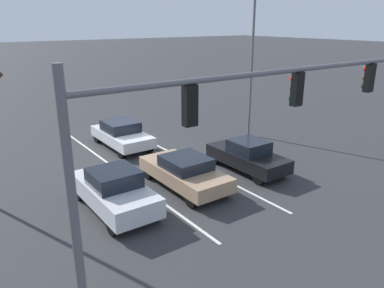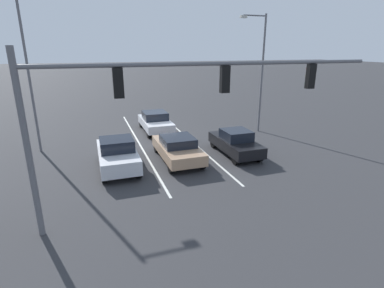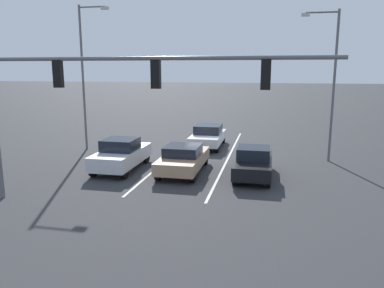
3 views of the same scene
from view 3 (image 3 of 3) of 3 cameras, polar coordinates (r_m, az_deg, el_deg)
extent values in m
plane|color=#333335|center=(24.68, 2.32, -0.56)|extent=(240.00, 240.00, 0.00)
cube|color=silver|center=(22.35, 5.67, -1.85)|extent=(0.12, 16.34, 0.01)
cube|color=silver|center=(22.95, -2.77, -1.46)|extent=(0.12, 16.34, 0.01)
cube|color=tan|center=(18.74, -1.31, -2.47)|extent=(1.90, 4.48, 0.58)
cube|color=black|center=(18.51, -1.40, -0.97)|extent=(1.67, 1.86, 0.48)
cube|color=red|center=(20.67, 1.87, -0.75)|extent=(0.24, 0.06, 0.12)
cube|color=red|center=(20.94, -1.71, -0.59)|extent=(0.24, 0.06, 0.12)
cylinder|color=black|center=(17.07, 0.09, -4.86)|extent=(0.22, 0.65, 0.65)
cylinder|color=black|center=(17.46, -5.19, -4.53)|extent=(0.22, 0.65, 0.65)
cylinder|color=black|center=(20.23, 2.03, -2.28)|extent=(0.22, 0.65, 0.65)
cylinder|color=black|center=(20.57, -2.47, -2.05)|extent=(0.22, 0.65, 0.65)
cube|color=black|center=(18.12, 9.32, -3.12)|extent=(1.71, 4.13, 0.61)
cube|color=black|center=(17.92, 9.37, -1.36)|extent=(1.50, 1.60, 0.56)
cube|color=red|center=(20.04, 11.32, -1.35)|extent=(0.24, 0.06, 0.12)
cube|color=red|center=(20.08, 7.91, -1.21)|extent=(0.24, 0.06, 0.12)
cylinder|color=black|center=(16.73, 11.52, -5.50)|extent=(0.22, 0.61, 0.61)
cylinder|color=black|center=(16.79, 6.56, -5.28)|extent=(0.22, 0.61, 0.61)
cylinder|color=black|center=(19.64, 11.61, -2.98)|extent=(0.22, 0.61, 0.61)
cylinder|color=black|center=(19.70, 7.40, -2.80)|extent=(0.22, 0.61, 0.61)
cube|color=silver|center=(19.57, -10.72, -1.88)|extent=(1.85, 4.29, 0.71)
cube|color=black|center=(19.38, -10.87, -0.07)|extent=(1.63, 1.64, 0.58)
cube|color=red|center=(21.23, -6.95, -0.25)|extent=(0.24, 0.06, 0.12)
cube|color=red|center=(21.68, -10.20, -0.10)|extent=(0.24, 0.06, 0.12)
cylinder|color=black|center=(17.95, -10.25, -4.23)|extent=(0.22, 0.64, 0.64)
cylinder|color=black|center=(18.60, -14.81, -3.88)|extent=(0.22, 0.64, 0.64)
cylinder|color=black|center=(20.80, -7.00, -1.98)|extent=(0.22, 0.64, 0.64)
cylinder|color=black|center=(21.37, -11.05, -1.75)|extent=(0.22, 0.64, 0.64)
cube|color=silver|center=(24.81, 2.43, 0.97)|extent=(1.91, 4.36, 0.56)
cube|color=black|center=(24.84, 2.49, 2.29)|extent=(1.68, 1.91, 0.56)
cube|color=red|center=(26.78, 4.60, 2.02)|extent=(0.24, 0.06, 0.12)
cube|color=red|center=(26.98, 1.79, 2.12)|extent=(0.24, 0.06, 0.12)
cylinder|color=black|center=(23.20, 3.77, -0.49)|extent=(0.22, 0.68, 0.68)
cylinder|color=black|center=(23.48, -0.20, -0.32)|extent=(0.22, 0.68, 0.68)
cylinder|color=black|center=(26.30, 4.77, 0.91)|extent=(0.22, 0.68, 0.68)
cylinder|color=black|center=(26.55, 1.24, 1.04)|extent=(0.22, 0.68, 0.68)
cylinder|color=slate|center=(13.13, -6.43, 12.84)|extent=(12.69, 0.14, 0.14)
cube|color=black|center=(12.47, 11.19, 10.28)|extent=(0.32, 0.22, 0.95)
sphere|color=red|center=(12.63, 11.25, 11.58)|extent=(0.20, 0.20, 0.20)
sphere|color=#4C420C|center=(12.63, 11.20, 10.29)|extent=(0.20, 0.20, 0.20)
sphere|color=#0A3814|center=(12.64, 11.15, 9.00)|extent=(0.20, 0.20, 0.20)
cube|color=black|center=(13.07, -5.52, 10.47)|extent=(0.32, 0.22, 0.95)
sphere|color=red|center=(13.22, -5.34, 11.72)|extent=(0.20, 0.20, 0.20)
sphere|color=#4C420C|center=(13.22, -5.31, 10.49)|extent=(0.20, 0.20, 0.20)
sphere|color=#0A3814|center=(13.23, -5.29, 9.25)|extent=(0.20, 0.20, 0.20)
cube|color=black|center=(14.60, -19.73, 9.96)|extent=(0.32, 0.22, 0.95)
sphere|color=red|center=(14.74, -19.47, 11.09)|extent=(0.20, 0.20, 0.20)
sphere|color=#4C420C|center=(14.74, -19.40, 9.99)|extent=(0.20, 0.20, 0.20)
sphere|color=#0A3814|center=(14.75, -19.33, 8.88)|extent=(0.20, 0.20, 0.20)
cylinder|color=slate|center=(24.69, -16.27, 9.41)|extent=(0.14, 0.14, 8.89)
cylinder|color=slate|center=(24.57, -15.03, 19.54)|extent=(1.68, 0.09, 0.09)
cube|color=beige|center=(24.20, -13.13, 19.51)|extent=(0.44, 0.24, 0.16)
cylinder|color=slate|center=(21.90, 20.79, 8.00)|extent=(0.14, 0.14, 8.17)
cylinder|color=slate|center=(21.96, 19.24, 18.43)|extent=(1.69, 0.09, 0.09)
cube|color=beige|center=(21.87, 16.91, 18.33)|extent=(0.44, 0.24, 0.16)
camera|label=1|loc=(13.74, -55.08, 13.53)|focal=35.00mm
camera|label=2|loc=(8.96, -62.19, 10.95)|focal=28.00mm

